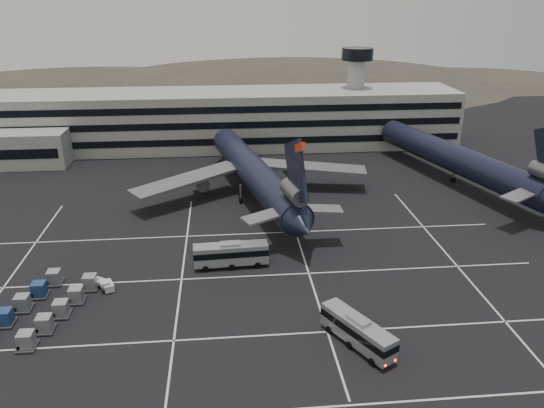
{
  "coord_description": "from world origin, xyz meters",
  "views": [
    {
      "loc": [
        0.53,
        -61.54,
        37.62
      ],
      "look_at": [
        8.08,
        18.47,
        5.0
      ],
      "focal_mm": 35.0,
      "sensor_mm": 36.0,
      "label": 1
    }
  ],
  "objects_px": {
    "trijet_main": "(255,173)",
    "bus_far": "(231,253)",
    "bus_near": "(358,330)",
    "tug_a": "(108,286)",
    "uld_cluster": "(42,306)"
  },
  "relations": [
    {
      "from": "uld_cluster",
      "to": "tug_a",
      "type": "bearing_deg",
      "value": 33.64
    },
    {
      "from": "trijet_main",
      "to": "tug_a",
      "type": "relative_size",
      "value": 21.48
    },
    {
      "from": "trijet_main",
      "to": "bus_far",
      "type": "height_order",
      "value": "trijet_main"
    },
    {
      "from": "bus_near",
      "to": "uld_cluster",
      "type": "distance_m",
      "value": 38.99
    },
    {
      "from": "bus_far",
      "to": "tug_a",
      "type": "height_order",
      "value": "bus_far"
    },
    {
      "from": "bus_far",
      "to": "uld_cluster",
      "type": "bearing_deg",
      "value": 109.3
    },
    {
      "from": "bus_far",
      "to": "tug_a",
      "type": "relative_size",
      "value": 4.1
    },
    {
      "from": "bus_far",
      "to": "uld_cluster",
      "type": "xyz_separation_m",
      "value": [
        -23.82,
        -9.84,
        -1.1
      ]
    },
    {
      "from": "tug_a",
      "to": "bus_far",
      "type": "bearing_deg",
      "value": -7.36
    },
    {
      "from": "trijet_main",
      "to": "tug_a",
      "type": "bearing_deg",
      "value": -136.82
    },
    {
      "from": "trijet_main",
      "to": "bus_near",
      "type": "height_order",
      "value": "trijet_main"
    },
    {
      "from": "bus_far",
      "to": "trijet_main",
      "type": "bearing_deg",
      "value": -14.17
    },
    {
      "from": "bus_near",
      "to": "tug_a",
      "type": "distance_m",
      "value": 33.94
    },
    {
      "from": "trijet_main",
      "to": "bus_far",
      "type": "xyz_separation_m",
      "value": [
        -5.2,
        -26.7,
        -3.16
      ]
    },
    {
      "from": "tug_a",
      "to": "uld_cluster",
      "type": "relative_size",
      "value": 0.16
    }
  ]
}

